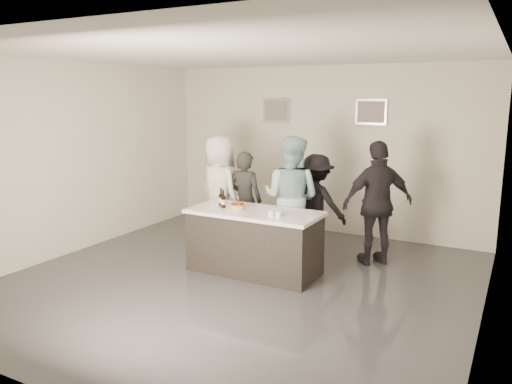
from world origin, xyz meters
TOP-DOWN VIEW (x-y plane):
  - floor at (0.00, 0.00)m, footprint 6.00×6.00m
  - ceiling at (0.00, 0.00)m, footprint 6.00×6.00m
  - wall_back at (0.00, 3.00)m, footprint 6.00×0.04m
  - wall_front at (0.00, -3.00)m, footprint 6.00×0.04m
  - wall_left at (-3.00, 0.00)m, footprint 0.04×6.00m
  - wall_right at (3.00, 0.00)m, footprint 0.04×6.00m
  - picture_left at (-0.90, 2.97)m, footprint 0.54×0.04m
  - picture_right at (0.90, 2.97)m, footprint 0.54×0.04m
  - bar_counter at (0.01, 0.43)m, footprint 1.86×0.86m
  - cake at (-0.22, 0.36)m, footprint 0.22×0.22m
  - beer_bottle_a at (-0.56, 0.47)m, footprint 0.07×0.07m
  - beer_bottle_b at (-0.46, 0.37)m, footprint 0.07×0.07m
  - tumbler_cluster at (0.42, 0.31)m, footprint 0.19×0.19m
  - candles at (-0.34, 0.09)m, footprint 0.24×0.08m
  - person_main_black at (-0.67, 1.37)m, footprint 0.62×0.44m
  - person_main_blue at (0.19, 1.28)m, footprint 0.92×0.72m
  - person_guest_left at (-1.14, 1.33)m, footprint 1.06×0.89m
  - person_guest_right at (1.43, 1.63)m, footprint 1.11×1.04m
  - person_guest_back at (0.40, 1.76)m, footprint 1.07×0.69m

SIDE VIEW (x-z plane):
  - floor at x=0.00m, z-range 0.00..0.00m
  - bar_counter at x=0.01m, z-range 0.00..0.90m
  - person_guest_back at x=0.40m, z-range 0.00..1.57m
  - person_main_black at x=-0.67m, z-range 0.00..1.60m
  - candles at x=-0.34m, z-range 0.90..0.91m
  - person_guest_left at x=-1.14m, z-range 0.00..1.84m
  - person_guest_right at x=1.43m, z-range 0.00..1.84m
  - cake at x=-0.22m, z-range 0.90..0.97m
  - tumbler_cluster at x=0.42m, z-range 0.90..0.98m
  - person_main_blue at x=0.19m, z-range 0.00..1.89m
  - beer_bottle_a at x=-0.56m, z-range 0.90..1.16m
  - beer_bottle_b at x=-0.46m, z-range 0.90..1.16m
  - wall_back at x=0.00m, z-range 0.00..3.00m
  - wall_front at x=0.00m, z-range 0.00..3.00m
  - wall_left at x=-3.00m, z-range 0.00..3.00m
  - wall_right at x=3.00m, z-range 0.00..3.00m
  - picture_left at x=-0.90m, z-range 1.98..2.42m
  - picture_right at x=0.90m, z-range 1.98..2.42m
  - ceiling at x=0.00m, z-range 3.00..3.00m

